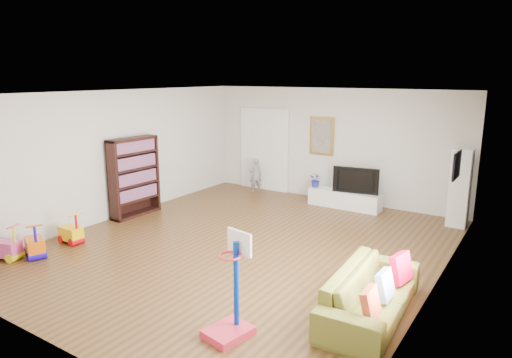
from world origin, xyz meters
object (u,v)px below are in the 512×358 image
Objects in this scene: bookshelf at (134,177)px; basketball_hoop at (227,286)px; media_console at (345,199)px; sofa at (371,293)px.

bookshelf is 5.28m from basketball_hoop.
media_console is at bearing 110.17° from basketball_hoop.
sofa is at bearing -63.24° from media_console.
media_console is 5.85m from basketball_hoop.
sofa is (2.15, -4.37, 0.11)m from media_console.
sofa is at bearing -11.22° from bookshelf.
bookshelf reaches higher than media_console.
media_console is 1.32× the size of basketball_hoop.
media_console is at bearing 23.15° from sofa.
sofa is at bearing 59.46° from basketball_hoop.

